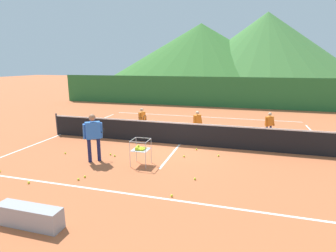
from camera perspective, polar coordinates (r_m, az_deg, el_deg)
ground_plane at (r=11.66m, az=2.50°, el=-3.94°), size 120.00×120.00×0.00m
line_baseline_near at (r=7.42m, az=-6.41°, el=-14.37°), size 12.10×0.08×0.01m
line_baseline_far at (r=17.80m, az=7.33°, el=1.95°), size 12.10×0.08×0.01m
line_sideline_west at (r=14.26m, az=-21.87°, el=-1.70°), size 0.08×11.22×0.01m
line_service_center at (r=11.66m, az=2.50°, el=-3.92°), size 0.08×5.80×0.01m
tennis_net at (r=11.52m, az=2.52°, el=-1.56°), size 12.47×0.08×1.05m
instructor at (r=9.77m, az=-15.60°, el=-1.52°), size 0.67×0.76×1.71m
student_0 at (r=13.45m, az=-5.51°, el=1.68°), size 0.41×0.67×1.27m
student_1 at (r=12.88m, az=6.23°, el=1.05°), size 0.42×0.47×1.23m
student_2 at (r=13.27m, az=20.70°, el=0.62°), size 0.48×0.41×1.23m
ball_cart at (r=9.24m, az=-5.92°, el=-4.79°), size 0.58×0.58×0.90m
tennis_ball_0 at (r=10.11m, az=3.43°, el=-6.44°), size 0.07×0.07×0.07m
tennis_ball_1 at (r=11.19m, az=-20.97°, el=-5.38°), size 0.07×0.07×0.07m
tennis_ball_2 at (r=8.63m, az=-18.50°, el=-10.68°), size 0.07×0.07×0.07m
tennis_ball_3 at (r=10.32m, az=-32.17°, el=-8.11°), size 0.07×0.07×0.07m
tennis_ball_4 at (r=10.55m, az=-12.12°, el=-5.89°), size 0.07×0.07×0.07m
tennis_ball_5 at (r=8.75m, az=-17.26°, el=-10.23°), size 0.07×0.07×0.07m
tennis_ball_6 at (r=8.27m, az=5.73°, el=-11.09°), size 0.07×0.07×0.07m
tennis_ball_7 at (r=10.95m, az=6.08°, el=-4.95°), size 0.07×0.07×0.07m
tennis_ball_8 at (r=10.35m, az=10.67°, el=-6.20°), size 0.07×0.07×0.07m
tennis_ball_9 at (r=7.28m, az=0.78°, el=-14.57°), size 0.07×0.07×0.07m
tennis_ball_10 at (r=8.96m, az=-27.48°, el=-10.63°), size 0.07×0.07×0.07m
tennis_ball_11 at (r=10.35m, az=-11.26°, el=-6.21°), size 0.07×0.07×0.07m
windscreen_fence at (r=21.98m, az=9.19°, el=7.17°), size 26.61×0.08×2.41m
courtside_bench at (r=6.74m, az=-27.34°, el=-16.67°), size 1.50×0.36×0.46m
hill_0 at (r=74.93m, az=20.06°, el=15.82°), size 44.25×44.25×15.92m
hill_1 at (r=74.89m, az=6.94°, el=15.66°), size 47.64×47.64×13.74m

